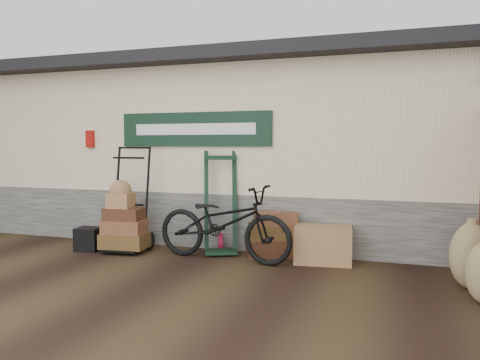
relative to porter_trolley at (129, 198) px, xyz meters
name	(u,v)px	position (x,y,z in m)	size (l,w,h in m)	color
ground	(187,263)	(1.23, -0.49, -0.85)	(80.00, 80.00, 0.00)	black
station_building	(245,149)	(1.23, 2.25, 0.76)	(14.40, 4.10, 3.20)	#4C4C47
porter_trolley	(129,198)	(0.00, 0.00, 0.00)	(0.85, 0.64, 1.70)	black
green_barrow	(221,202)	(1.46, 0.30, -0.05)	(0.58, 0.49, 1.60)	black
suitcase_stack	(273,233)	(2.29, 0.36, -0.51)	(0.78, 0.49, 0.69)	#371E11
wicker_hamper	(323,244)	(3.08, 0.19, -0.59)	(0.81, 0.53, 0.53)	brown
black_trunk	(89,239)	(-0.61, -0.25, -0.67)	(0.37, 0.32, 0.37)	black
bicycle	(224,218)	(1.68, -0.15, -0.23)	(2.14, 0.75, 1.24)	black
burlap_sack_left	(471,256)	(4.92, -0.48, -0.46)	(0.49, 0.41, 0.79)	brown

